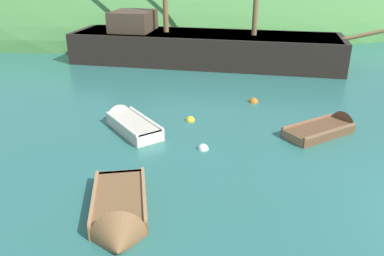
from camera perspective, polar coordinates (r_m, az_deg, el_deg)
shore_hill at (r=38.01m, az=-2.33°, el=15.36°), size 55.34×26.32×11.23m
sailing_ship at (r=22.30m, az=1.48°, el=11.09°), size 17.29×8.15×11.57m
rowboat_near_dock at (r=13.78m, az=-9.36°, el=0.62°), size 2.28×3.21×0.95m
rowboat_center at (r=14.11m, az=19.53°, el=-0.14°), size 3.18×2.19×1.01m
rowboat_outer_right at (r=9.11m, az=-10.67°, el=-12.65°), size 1.32×2.97×1.19m
buoy_yellow at (r=14.22m, az=-0.26°, el=1.10°), size 0.34×0.34×0.34m
buoy_orange at (r=16.30m, az=9.06°, el=3.79°), size 0.37×0.37×0.37m
buoy_white at (r=12.10m, az=1.66°, el=-3.13°), size 0.35×0.35×0.35m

